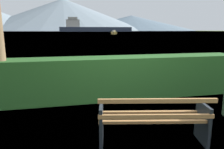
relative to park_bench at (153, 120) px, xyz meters
name	(u,v)px	position (x,y,z in m)	size (l,w,h in m)	color
ground_plane	(151,142)	(0.01, 0.06, -0.43)	(1400.00, 1400.00, 0.00)	olive
water_surface	(65,31)	(0.01, 307.17, -0.43)	(620.00, 620.00, 0.00)	slate
park_bench	(153,120)	(0.00, 0.00, 0.00)	(1.84, 0.91, 0.87)	#A0703F
hedge_row	(116,77)	(0.01, 2.56, 0.14)	(7.17, 0.85, 1.13)	#285B23
cargo_ship_large	(90,28)	(31.38, 266.91, 4.42)	(90.14, 14.82, 17.32)	#2D384C
fishing_boat_near	(114,33)	(20.51, 90.73, 0.26)	(1.73, 4.64, 1.85)	gold
distant_hills	(49,16)	(-36.59, 562.55, 34.85)	(771.41, 427.80, 79.70)	gray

